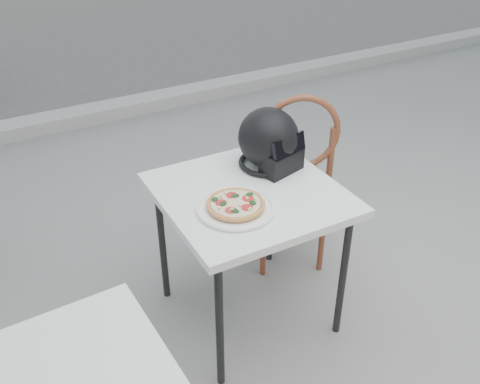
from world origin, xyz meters
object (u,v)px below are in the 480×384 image
pizza (236,204)px  helmet (270,142)px  plate (236,208)px  cafe_table_main (249,203)px  cafe_chair_main (293,173)px

pizza → helmet: bearing=38.0°
pizza → helmet: size_ratio=0.79×
plate → pizza: (0.00, 0.00, 0.02)m
plate → pizza: 0.02m
cafe_table_main → cafe_chair_main: bearing=30.4°
plate → cafe_chair_main: bearing=32.6°
cafe_chair_main → helmet: bearing=45.4°
pizza → plate: bearing=-114.5°
plate → pizza: bearing=65.5°
plate → pizza: pizza is taller
cafe_chair_main → plate: bearing=55.3°
cafe_table_main → cafe_chair_main: cafe_chair_main is taller
cafe_table_main → cafe_chair_main: 0.49m
plate → cafe_table_main: bearing=39.0°
plate → helmet: size_ratio=1.23×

